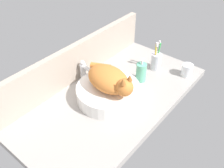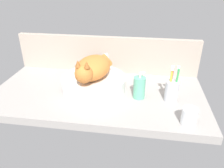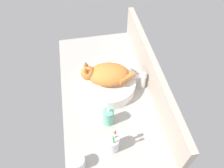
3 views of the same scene
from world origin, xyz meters
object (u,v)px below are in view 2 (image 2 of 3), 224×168
at_px(faucet, 106,64).
at_px(water_glass, 189,117).
at_px(sink_basin, 94,83).
at_px(cat, 92,68).
at_px(toothbrush_cup, 172,90).
at_px(soap_dispenser, 139,87).

height_order(faucet, water_glass, faucet).
bearing_deg(sink_basin, cat, -94.97).
distance_m(cat, water_glass, 0.52).
bearing_deg(faucet, cat, -97.59).
height_order(faucet, toothbrush_cup, toothbrush_cup).
distance_m(sink_basin, cat, 0.10).
bearing_deg(water_glass, sink_basin, 153.38).
bearing_deg(toothbrush_cup, sink_basin, 173.24).
height_order(cat, water_glass, cat).
height_order(soap_dispenser, toothbrush_cup, toothbrush_cup).
bearing_deg(cat, sink_basin, 85.03).
relative_size(cat, water_glass, 4.23).
xyz_separation_m(soap_dispenser, toothbrush_cup, (0.16, -0.00, -0.00)).
relative_size(sink_basin, faucet, 2.51).
xyz_separation_m(sink_basin, toothbrush_cup, (0.40, -0.05, 0.02)).
height_order(sink_basin, cat, cat).
height_order(sink_basin, toothbrush_cup, toothbrush_cup).
distance_m(faucet, water_glass, 0.61).
distance_m(cat, faucet, 0.23).
bearing_deg(sink_basin, faucet, 82.24).
distance_m(cat, toothbrush_cup, 0.41).
bearing_deg(cat, toothbrush_cup, -4.82).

